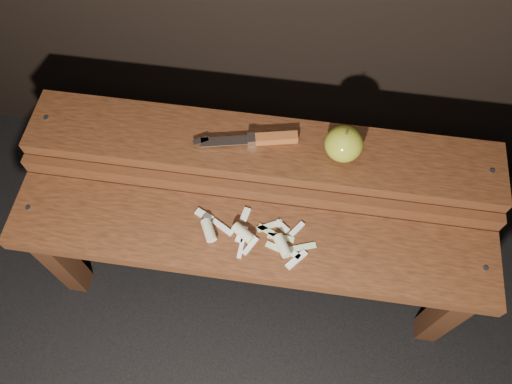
# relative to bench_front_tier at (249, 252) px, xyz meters

# --- Properties ---
(ground) EXTENTS (60.00, 60.00, 0.00)m
(ground) POSITION_rel_bench_front_tier_xyz_m (0.00, 0.06, -0.35)
(ground) COLOR black
(bench_front_tier) EXTENTS (1.20, 0.20, 0.42)m
(bench_front_tier) POSITION_rel_bench_front_tier_xyz_m (0.00, 0.00, 0.00)
(bench_front_tier) COLOR #381C0E
(bench_front_tier) RESTS_ON ground
(bench_rear_tier) EXTENTS (1.20, 0.21, 0.50)m
(bench_rear_tier) POSITION_rel_bench_front_tier_xyz_m (0.00, 0.23, 0.06)
(bench_rear_tier) COLOR #381C0E
(bench_rear_tier) RESTS_ON ground
(apple) EXTENTS (0.09, 0.09, 0.10)m
(apple) POSITION_rel_bench_front_tier_xyz_m (0.20, 0.23, 0.19)
(apple) COLOR olive
(apple) RESTS_ON bench_rear_tier
(knife) EXTENTS (0.26, 0.08, 0.02)m
(knife) POSITION_rel_bench_front_tier_xyz_m (0.00, 0.24, 0.16)
(knife) COLOR brown
(knife) RESTS_ON bench_rear_tier
(apple_scraps) EXTENTS (0.31, 0.15, 0.03)m
(apple_scraps) POSITION_rel_bench_front_tier_xyz_m (0.01, 0.01, 0.08)
(apple_scraps) COLOR beige
(apple_scraps) RESTS_ON bench_front_tier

